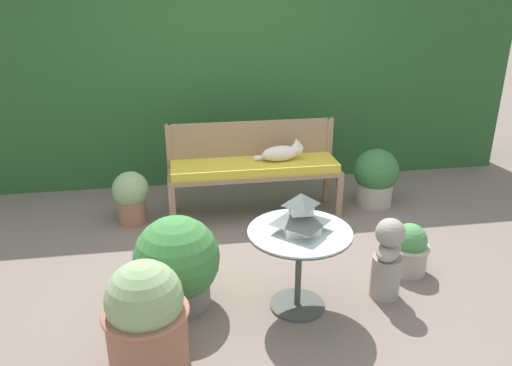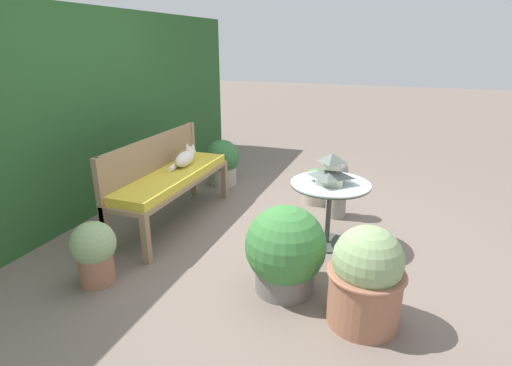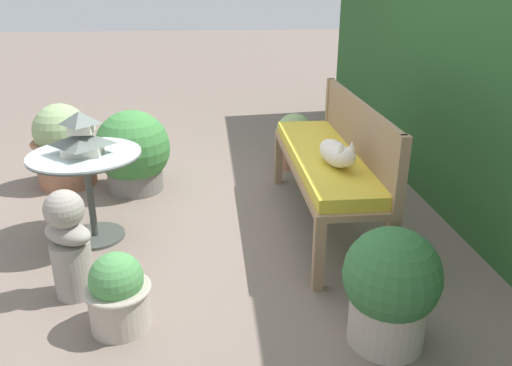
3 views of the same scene
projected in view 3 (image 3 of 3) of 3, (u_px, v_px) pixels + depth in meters
ground at (181, 224)px, 3.55m from camera, size 30.00×30.00×0.00m
garden_bench at (325, 163)px, 3.39m from camera, size 1.65×0.46×0.54m
bench_backrest at (357, 135)px, 3.34m from camera, size 1.65×0.06×0.88m
cat at (336, 153)px, 3.08m from camera, size 0.48×0.20×0.20m
patio_table at (87, 172)px, 3.19m from camera, size 0.70×0.70×0.60m
pagoda_birdhouse at (82, 136)px, 3.10m from camera, size 0.31×0.31×0.27m
garden_bust at (69, 244)px, 2.65m from camera, size 0.30×0.34×0.62m
potted_plant_table_near at (294, 139)px, 4.54m from camera, size 0.34×0.34×0.51m
potted_plant_bench_left at (133, 153)px, 4.02m from camera, size 0.60×0.60×0.67m
potted_plant_table_far at (63, 146)px, 4.14m from camera, size 0.51×0.51×0.69m
potted_plant_bench_right at (390, 287)px, 2.30m from camera, size 0.45×0.45×0.59m
potted_plant_hedge_corner at (118, 293)px, 2.43m from camera, size 0.33×0.33×0.41m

